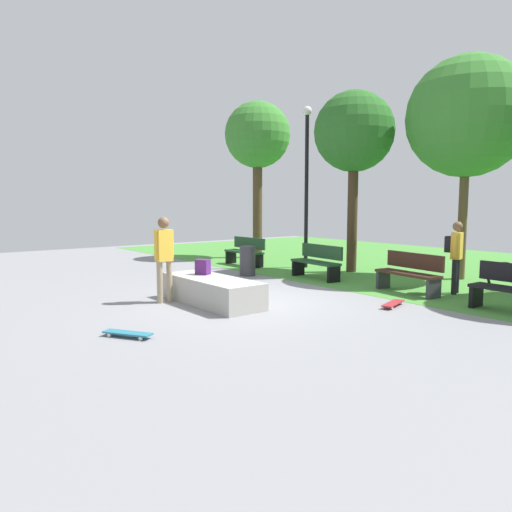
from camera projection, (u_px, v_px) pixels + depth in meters
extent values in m
plane|color=gray|center=(253.00, 301.00, 10.16)|extent=(28.00, 28.00, 0.00)
cube|color=#478C38|center=(461.00, 268.00, 15.17)|extent=(26.60, 11.60, 0.01)
cube|color=#A8A59E|center=(212.00, 291.00, 9.89)|extent=(2.52, 0.91, 0.53)
cube|color=#4C1E66|center=(203.00, 267.00, 10.30)|extent=(0.34, 0.31, 0.32)
cylinder|color=tan|center=(160.00, 282.00, 9.92)|extent=(0.12, 0.12, 0.86)
cylinder|color=tan|center=(169.00, 281.00, 10.05)|extent=(0.12, 0.12, 0.86)
cube|color=gold|center=(164.00, 246.00, 9.90)|extent=(0.20, 0.32, 0.64)
cylinder|color=gold|center=(156.00, 245.00, 9.80)|extent=(0.09, 0.09, 0.59)
cylinder|color=gold|center=(171.00, 244.00, 10.00)|extent=(0.09, 0.09, 0.59)
sphere|color=brown|center=(163.00, 223.00, 9.85)|extent=(0.23, 0.23, 0.23)
cube|color=teal|center=(128.00, 333.00, 7.43)|extent=(0.78, 0.60, 0.02)
cylinder|color=silver|center=(109.00, 335.00, 7.45)|extent=(0.06, 0.06, 0.06)
cylinder|color=silver|center=(116.00, 333.00, 7.60)|extent=(0.06, 0.06, 0.06)
cylinder|color=silver|center=(141.00, 339.00, 7.26)|extent=(0.06, 0.06, 0.06)
cylinder|color=silver|center=(146.00, 336.00, 7.41)|extent=(0.06, 0.06, 0.06)
cube|color=#A5262D|center=(393.00, 303.00, 9.61)|extent=(0.43, 0.82, 0.02)
cylinder|color=silver|center=(392.00, 308.00, 9.34)|extent=(0.05, 0.06, 0.06)
cylinder|color=silver|center=(384.00, 307.00, 9.44)|extent=(0.05, 0.06, 0.06)
cylinder|color=silver|center=(402.00, 303.00, 9.80)|extent=(0.05, 0.06, 0.06)
cylinder|color=silver|center=(394.00, 302.00, 9.89)|extent=(0.05, 0.06, 0.06)
cube|color=#1E4223|center=(244.00, 252.00, 15.79)|extent=(1.60, 0.44, 0.06)
cube|color=#1E4223|center=(249.00, 243.00, 15.89)|extent=(1.60, 0.06, 0.36)
cube|color=black|center=(258.00, 261.00, 15.24)|extent=(0.08, 0.40, 0.45)
cube|color=black|center=(231.00, 257.00, 16.39)|extent=(0.08, 0.40, 0.45)
cube|color=black|center=(476.00, 296.00, 9.54)|extent=(0.09, 0.40, 0.45)
cube|color=#1E4223|center=(315.00, 262.00, 13.06)|extent=(1.63, 0.57, 0.06)
cube|color=#1E4223|center=(322.00, 251.00, 13.15)|extent=(1.60, 0.19, 0.36)
cube|color=black|center=(334.00, 274.00, 12.47)|extent=(0.11, 0.40, 0.45)
cube|color=black|center=(298.00, 267.00, 13.69)|extent=(0.11, 0.40, 0.45)
cube|color=#331E14|center=(407.00, 274.00, 10.97)|extent=(1.64, 0.64, 0.06)
cube|color=#331E14|center=(415.00, 261.00, 11.05)|extent=(1.59, 0.26, 0.36)
cube|color=#2D2D33|center=(434.00, 288.00, 10.37)|extent=(0.13, 0.40, 0.45)
cube|color=#2D2D33|center=(383.00, 279.00, 11.62)|extent=(0.13, 0.40, 0.45)
cylinder|color=#42301E|center=(352.00, 215.00, 14.25)|extent=(0.30, 0.30, 3.39)
sphere|color=#286623|center=(354.00, 131.00, 13.99)|extent=(2.31, 2.31, 2.31)
cylinder|color=#4C3823|center=(258.00, 207.00, 18.00)|extent=(0.35, 0.35, 3.79)
sphere|color=#387F2D|center=(258.00, 135.00, 17.72)|extent=(2.40, 2.40, 2.40)
cylinder|color=brown|center=(463.00, 217.00, 12.88)|extent=(0.23, 0.23, 3.33)
sphere|color=#387F2D|center=(467.00, 117.00, 12.59)|extent=(3.12, 3.12, 3.12)
cylinder|color=black|center=(306.00, 193.00, 15.11)|extent=(0.12, 0.12, 4.71)
sphere|color=silver|center=(307.00, 111.00, 14.84)|extent=(0.28, 0.28, 0.28)
cylinder|color=#333338|center=(248.00, 261.00, 13.65)|extent=(0.44, 0.44, 0.83)
cylinder|color=black|center=(457.00, 276.00, 11.01)|extent=(0.12, 0.12, 0.79)
cylinder|color=black|center=(454.00, 277.00, 10.83)|extent=(0.12, 0.12, 0.79)
cube|color=gold|center=(457.00, 246.00, 10.84)|extent=(0.29, 0.37, 0.59)
cylinder|color=gold|center=(459.00, 244.00, 10.98)|extent=(0.09, 0.09, 0.55)
cylinder|color=gold|center=(455.00, 245.00, 10.70)|extent=(0.09, 0.09, 0.55)
sphere|color=brown|center=(458.00, 226.00, 10.79)|extent=(0.21, 0.21, 0.21)
cube|color=black|center=(449.00, 244.00, 10.93)|extent=(0.23, 0.30, 0.36)
torus|color=black|center=(504.00, 277.00, 11.23)|extent=(0.63, 0.45, 0.72)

